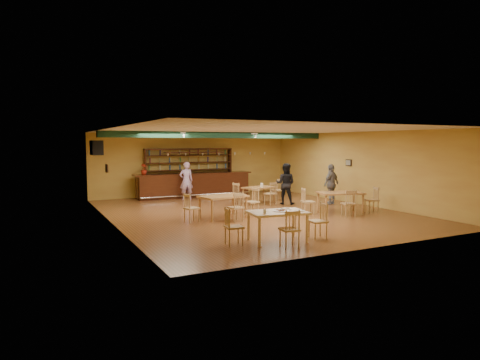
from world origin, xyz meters
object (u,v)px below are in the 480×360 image
bar_counter (194,185)px  dining_table_b (259,195)px  dining_table_c (223,207)px  near_table (277,226)px  patron_bar (186,181)px  dining_table_d (340,203)px  patron_right_a (285,184)px

bar_counter → dining_table_b: bar_counter is taller
dining_table_c → near_table: 3.72m
dining_table_c → near_table: size_ratio=1.06×
dining_table_c → patron_bar: size_ratio=0.91×
dining_table_b → dining_table_c: size_ratio=0.89×
dining_table_c → patron_bar: (0.46, 4.98, 0.47)m
dining_table_c → dining_table_b: bearing=32.9°
near_table → dining_table_c: bearing=95.5°
bar_counter → dining_table_d: bearing=-65.8°
dining_table_b → patron_bar: 3.40m
dining_table_b → dining_table_c: 3.93m
dining_table_d → patron_right_a: (-0.50, 2.86, 0.46)m
bar_counter → patron_right_a: patron_right_a is taller
bar_counter → near_table: bearing=-97.8°
near_table → dining_table_b: bearing=72.3°
patron_bar → patron_right_a: bearing=139.5°
near_table → bar_counter: bearing=90.1°
dining_table_c → near_table: bearing=-102.1°
dining_table_d → near_table: near_table is taller
dining_table_d → near_table: bearing=-131.5°
dining_table_b → dining_table_d: bearing=-85.3°
dining_table_c → dining_table_d: size_ratio=1.00×
near_table → patron_bar: patron_bar is taller
dining_table_d → near_table: size_ratio=1.06×
near_table → patron_right_a: patron_right_a is taller
dining_table_b → patron_right_a: (0.80, -0.80, 0.51)m
patron_bar → bar_counter: bearing=-126.0°
patron_bar → patron_right_a: size_ratio=1.00×
bar_counter → patron_right_a: bearing=-57.1°
bar_counter → dining_table_c: 5.92m
dining_table_d → bar_counter: bearing=130.7°
dining_table_c → dining_table_d: bearing=-23.1°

